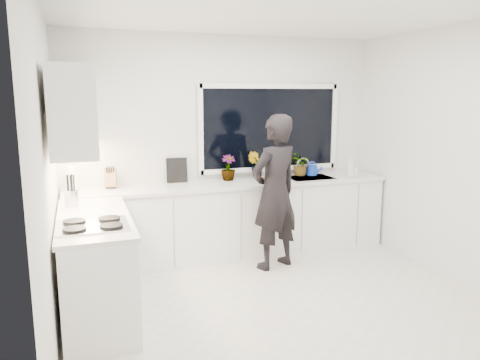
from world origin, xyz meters
name	(u,v)px	position (x,y,z in m)	size (l,w,h in m)	color
floor	(281,303)	(0.00, 0.00, -0.01)	(4.00, 3.50, 0.02)	beige
wall_back	(225,145)	(0.00, 1.76, 1.35)	(4.00, 0.02, 2.70)	white
wall_left	(46,177)	(-2.01, 0.00, 1.35)	(0.02, 3.50, 2.70)	white
wall_right	(457,155)	(2.01, 0.00, 1.35)	(0.02, 3.50, 2.70)	white
ceiling	(286,8)	(0.00, 0.00, 2.71)	(4.00, 3.50, 0.02)	white
window	(270,128)	(0.60, 1.73, 1.55)	(1.80, 0.02, 1.00)	black
base_cabinets_back	(233,220)	(0.00, 1.45, 0.44)	(3.92, 0.58, 0.88)	white
base_cabinets_left	(97,267)	(-1.67, 0.35, 0.44)	(0.58, 1.60, 0.88)	white
countertop_back	(233,184)	(0.00, 1.44, 0.90)	(3.94, 0.62, 0.04)	silver
countertop_left	(94,218)	(-1.67, 0.35, 0.90)	(0.62, 1.60, 0.04)	silver
upper_cabinets	(72,109)	(-1.79, 0.70, 1.85)	(0.34, 2.10, 0.70)	white
sink	(310,181)	(1.05, 1.45, 0.87)	(0.58, 0.42, 0.14)	silver
faucet	(303,167)	(1.05, 1.65, 1.03)	(0.03, 0.03, 0.22)	silver
stovetop	(93,225)	(-1.69, 0.00, 0.94)	(0.56, 0.48, 0.03)	black
person	(275,192)	(0.32, 0.90, 0.88)	(0.64, 0.42, 1.77)	black
pizza_tray	(272,179)	(0.51, 1.42, 0.94)	(0.42, 0.31, 0.03)	silver
pizza	(272,178)	(0.51, 1.42, 0.95)	(0.38, 0.27, 0.01)	#B41B18
watering_can	(312,170)	(1.16, 1.61, 0.98)	(0.14, 0.14, 0.13)	blue
paper_towel_roll	(71,180)	(-1.85, 1.55, 1.05)	(0.11, 0.11, 0.26)	white
knife_block	(111,179)	(-1.43, 1.59, 1.03)	(0.13, 0.10, 0.22)	olive
utensil_crock	(72,198)	(-1.85, 0.80, 1.00)	(0.13, 0.13, 0.16)	#B7B7BB
picture_frame_large	(176,171)	(-0.65, 1.69, 1.06)	(0.22, 0.02, 0.28)	black
picture_frame_small	(177,170)	(-0.64, 1.69, 1.07)	(0.25, 0.02, 0.30)	black
herb_plants	(274,165)	(0.61, 1.61, 1.08)	(1.23, 0.30, 0.34)	#26662D
soap_bottles	(352,167)	(1.57, 1.30, 1.06)	(0.19, 0.16, 0.30)	#D8BF66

